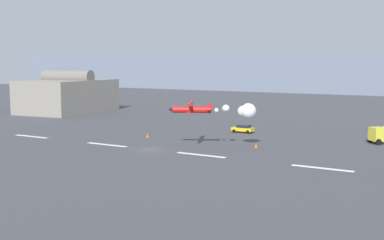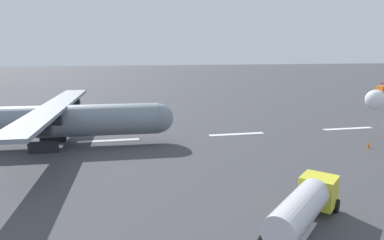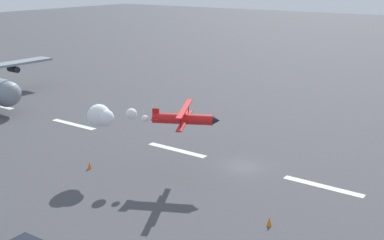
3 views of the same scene
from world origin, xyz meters
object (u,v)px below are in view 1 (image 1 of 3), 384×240
stunt_biplane_red (229,110)px  traffic_cone_far (256,145)px  traffic_cone_near (148,135)px  airport_staff_sedan (243,128)px

stunt_biplane_red → traffic_cone_far: 6.93m
stunt_biplane_red → traffic_cone_near: 18.37m
airport_staff_sedan → traffic_cone_near: 18.71m
airport_staff_sedan → traffic_cone_near: airport_staff_sedan is taller
traffic_cone_near → stunt_biplane_red: bearing=-7.1°
stunt_biplane_red → airport_staff_sedan: 18.31m
airport_staff_sedan → traffic_cone_far: 17.38m
stunt_biplane_red → traffic_cone_far: bearing=28.5°
stunt_biplane_red → airport_staff_sedan: bearing=108.6°
stunt_biplane_red → traffic_cone_far: size_ratio=16.95×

